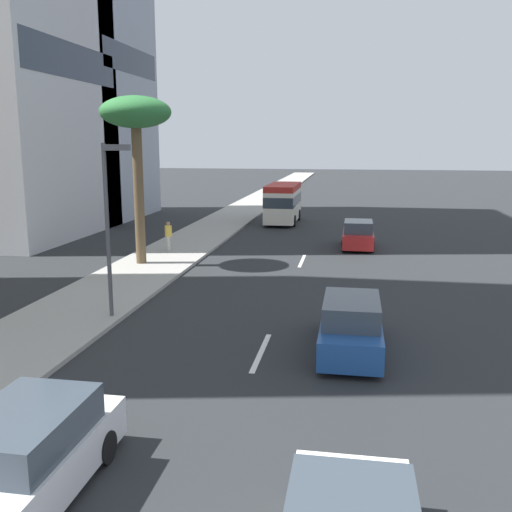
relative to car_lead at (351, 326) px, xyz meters
name	(u,v)px	position (x,y,z in m)	size (l,w,h in m)	color
ground_plane	(309,245)	(17.68, 2.59, -0.78)	(198.00, 198.00, 0.00)	#26282B
sidewalk_right	(193,240)	(17.68, 9.81, -0.70)	(162.00, 3.99, 0.15)	#9E9B93
lane_stripe_mid	(261,352)	(-0.58, 2.59, -0.77)	(3.20, 0.16, 0.01)	silver
lane_stripe_far	(302,261)	(12.86, 2.59, -0.77)	(3.20, 0.16, 0.01)	silver
car_lead	(351,326)	(0.00, 0.00, 0.00)	(4.70, 1.82, 1.64)	#1E478C
minibus_second	(283,202)	(26.96, 5.33, 0.85)	(6.18, 2.31, 2.96)	silver
car_third	(22,461)	(-8.34, 5.45, -0.01)	(4.74, 1.92, 1.62)	silver
car_fourth	(358,235)	(17.17, -0.28, -0.01)	(4.13, 1.82, 1.61)	#A51E1E
pedestrian_near_lamp	(168,235)	(13.85, 10.12, 0.25)	(0.38, 0.38, 1.61)	beige
palm_tree	(136,119)	(10.36, 10.41, 6.37)	(3.39, 3.39, 8.10)	brown
street_lamp	(110,209)	(1.69, 8.09, 3.09)	(0.24, 0.97, 5.90)	#4C4C51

